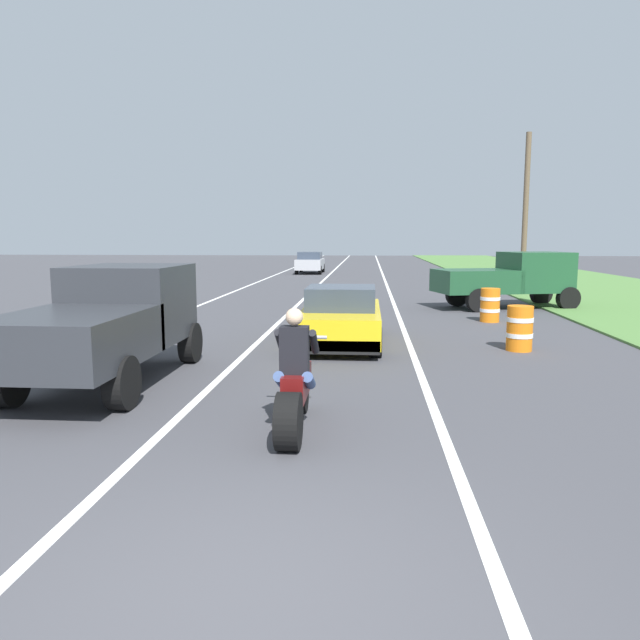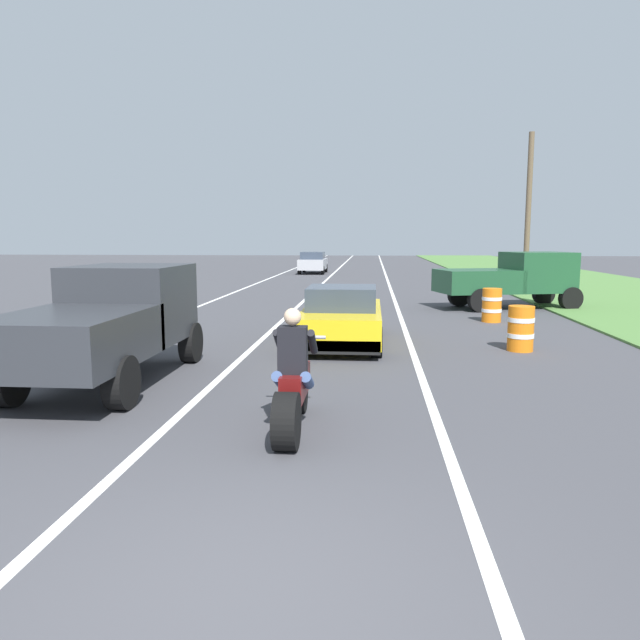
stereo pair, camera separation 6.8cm
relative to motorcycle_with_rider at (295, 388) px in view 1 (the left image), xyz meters
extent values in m
plane|color=#424247|center=(0.09, -3.55, -0.59)|extent=(160.00, 160.00, 0.00)
cube|color=white|center=(-5.31, 16.45, -0.59)|extent=(0.14, 120.00, 0.01)
cube|color=white|center=(1.89, 16.45, -0.59)|extent=(0.14, 120.00, 0.01)
cube|color=white|center=(-1.71, 16.45, -0.59)|extent=(0.14, 120.00, 0.01)
cylinder|color=black|center=(0.00, -0.60, -0.25)|extent=(0.28, 0.69, 0.69)
cylinder|color=black|center=(0.00, 0.95, -0.28)|extent=(0.12, 0.63, 0.63)
cube|color=#590F0F|center=(0.00, 0.23, 0.02)|extent=(0.28, 1.10, 0.36)
cylinder|color=#B2B2B7|center=(0.00, 0.87, 0.09)|extent=(0.08, 0.36, 0.73)
cylinder|color=#A5A5AA|center=(0.00, 0.85, 0.52)|extent=(0.70, 0.05, 0.05)
cube|color=black|center=(0.00, 0.00, 0.50)|extent=(0.36, 0.24, 0.60)
sphere|color=beige|center=(0.00, 0.00, 0.92)|extent=(0.22, 0.22, 0.22)
cylinder|color=#384C7A|center=(-0.18, 0.03, 0.10)|extent=(0.14, 0.47, 0.32)
cylinder|color=black|center=(-0.22, 0.30, 0.55)|extent=(0.10, 0.51, 0.40)
cylinder|color=#384C7A|center=(0.18, 0.03, 0.10)|extent=(0.14, 0.47, 0.32)
cylinder|color=black|center=(0.22, 0.30, 0.55)|extent=(0.10, 0.51, 0.40)
cube|color=yellow|center=(0.29, 6.63, -0.07)|extent=(1.80, 4.30, 0.64)
cube|color=#333D4C|center=(0.29, 6.43, 0.51)|extent=(1.56, 1.70, 0.52)
cube|color=black|center=(0.29, 4.58, -0.31)|extent=(1.76, 0.20, 0.28)
cylinder|color=black|center=(-0.51, 8.23, -0.27)|extent=(0.24, 0.64, 0.64)
cylinder|color=black|center=(1.09, 8.23, -0.27)|extent=(0.24, 0.64, 0.64)
cylinder|color=black|center=(-0.51, 5.03, -0.27)|extent=(0.24, 0.64, 0.64)
cylinder|color=black|center=(1.09, 5.03, -0.27)|extent=(0.24, 0.64, 0.64)
cube|color=#2D3035|center=(-3.50, 3.40, 0.69)|extent=(1.90, 2.10, 1.40)
cube|color=#333D4C|center=(-3.50, 3.75, 1.07)|extent=(1.67, 0.29, 0.57)
cube|color=#2D3035|center=(-3.50, 1.15, 0.39)|extent=(1.90, 2.70, 0.80)
cylinder|color=black|center=(-4.37, 4.20, -0.19)|extent=(0.28, 0.80, 0.80)
cylinder|color=black|center=(-2.63, 4.20, -0.19)|extent=(0.28, 0.80, 0.80)
cylinder|color=black|center=(-4.37, 0.85, -0.19)|extent=(0.28, 0.80, 0.80)
cylinder|color=black|center=(-2.63, 0.85, -0.19)|extent=(0.28, 0.80, 0.80)
cube|color=#1E4C2D|center=(6.85, 14.50, 0.69)|extent=(2.52, 2.38, 1.40)
cube|color=#333D4C|center=(7.19, 14.59, 1.07)|extent=(0.71, 1.69, 0.57)
cube|color=#1E4C2D|center=(4.68, 13.92, 0.39)|extent=(3.10, 2.53, 0.80)
cylinder|color=black|center=(7.40, 15.55, -0.19)|extent=(0.85, 0.48, 0.80)
cylinder|color=black|center=(7.85, 13.87, -0.19)|extent=(0.85, 0.48, 0.80)
cylinder|color=black|center=(4.16, 14.68, -0.19)|extent=(0.85, 0.48, 0.80)
cylinder|color=black|center=(4.61, 13.00, -0.19)|extent=(0.85, 0.48, 0.80)
cylinder|color=brown|center=(7.86, 20.25, 2.94)|extent=(0.24, 0.24, 7.07)
cylinder|color=orange|center=(4.27, 6.02, -0.09)|extent=(0.56, 0.56, 1.00)
cylinder|color=white|center=(4.27, 6.02, 0.11)|extent=(0.58, 0.58, 0.10)
cylinder|color=white|center=(4.27, 6.02, -0.24)|extent=(0.58, 0.58, 0.10)
cylinder|color=orange|center=(4.54, 10.63, -0.09)|extent=(0.56, 0.56, 1.00)
cylinder|color=white|center=(4.54, 10.63, 0.11)|extent=(0.58, 0.58, 0.10)
cylinder|color=white|center=(4.54, 10.63, -0.24)|extent=(0.58, 0.58, 0.10)
cube|color=#B2B2B7|center=(-3.15, 34.39, 0.06)|extent=(1.76, 4.00, 0.70)
cube|color=#333D4C|center=(-3.15, 34.19, 0.66)|extent=(1.56, 2.00, 0.50)
cylinder|color=black|center=(-3.95, 35.79, -0.29)|extent=(0.20, 0.60, 0.60)
cylinder|color=black|center=(-2.35, 35.79, -0.29)|extent=(0.20, 0.60, 0.60)
cylinder|color=black|center=(-3.95, 32.99, -0.29)|extent=(0.20, 0.60, 0.60)
cylinder|color=black|center=(-2.35, 32.99, -0.29)|extent=(0.20, 0.60, 0.60)
camera|label=1|loc=(0.92, -7.33, 1.90)|focal=33.47mm
camera|label=2|loc=(0.99, -7.32, 1.90)|focal=33.47mm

